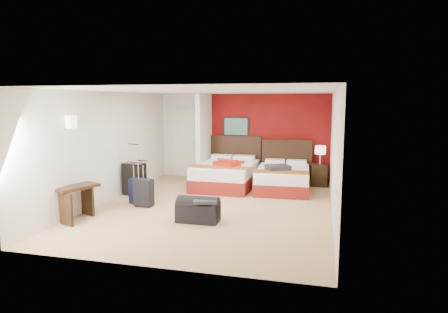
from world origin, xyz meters
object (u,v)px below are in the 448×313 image
(suitcase_charcoal, at_px, (144,194))
(table_lamp, at_px, (320,155))
(desk, at_px, (77,203))
(nightstand, at_px, (320,175))
(bed_right, at_px, (283,179))
(suitcase_navy, at_px, (139,192))
(red_suitcase_open, at_px, (229,162))
(duffel_bag, at_px, (198,211))
(bed_left, at_px, (226,175))
(suitcase_black, at_px, (134,180))

(suitcase_charcoal, bearing_deg, table_lamp, 44.72)
(desk, bearing_deg, nightstand, 64.80)
(bed_right, distance_m, suitcase_charcoal, 3.63)
(bed_right, bearing_deg, nightstand, 38.11)
(table_lamp, xyz_separation_m, suitcase_navy, (-3.92, -2.91, -0.57))
(red_suitcase_open, bearing_deg, duffel_bag, -63.69)
(duffel_bag, bearing_deg, red_suitcase_open, 91.47)
(table_lamp, bearing_deg, bed_right, -139.60)
(table_lamp, relative_size, desk, 0.62)
(suitcase_navy, bearing_deg, suitcase_charcoal, -41.20)
(nightstand, xyz_separation_m, suitcase_charcoal, (-3.70, -3.11, -0.01))
(nightstand, bearing_deg, desk, -134.45)
(bed_left, bearing_deg, table_lamp, 18.37)
(bed_right, relative_size, nightstand, 3.20)
(bed_right, distance_m, suitcase_black, 3.75)
(bed_left, height_order, red_suitcase_open, red_suitcase_open)
(red_suitcase_open, height_order, duffel_bag, red_suitcase_open)
(table_lamp, distance_m, suitcase_charcoal, 4.87)
(bed_left, bearing_deg, suitcase_black, -142.20)
(nightstand, bearing_deg, bed_left, -160.90)
(suitcase_charcoal, height_order, duffel_bag, suitcase_charcoal)
(suitcase_charcoal, bearing_deg, desk, -119.41)
(bed_left, height_order, duffel_bag, bed_left)
(bed_right, xyz_separation_m, table_lamp, (0.92, 0.78, 0.56))
(table_lamp, height_order, suitcase_navy, table_lamp)
(nightstand, distance_m, desk, 6.26)
(duffel_bag, bearing_deg, table_lamp, 59.39)
(red_suitcase_open, xyz_separation_m, suitcase_navy, (-1.58, -2.06, -0.41))
(bed_right, relative_size, suitcase_navy, 3.49)
(table_lamp, height_order, desk, table_lamp)
(table_lamp, relative_size, duffel_bag, 0.63)
(table_lamp, relative_size, suitcase_charcoal, 0.87)
(red_suitcase_open, bearing_deg, suitcase_black, -122.39)
(bed_right, bearing_deg, table_lamp, 38.11)
(desk, bearing_deg, duffel_bag, 32.61)
(bed_left, bearing_deg, red_suitcase_open, -43.90)
(red_suitcase_open, bearing_deg, suitcase_charcoal, -97.10)
(bed_left, distance_m, suitcase_navy, 2.62)
(suitcase_navy, distance_m, duffel_bag, 1.94)
(suitcase_charcoal, distance_m, duffel_bag, 1.66)
(suitcase_black, bearing_deg, bed_left, 50.53)
(bed_left, bearing_deg, duffel_bag, -85.00)
(bed_left, height_order, table_lamp, table_lamp)
(suitcase_navy, height_order, duffel_bag, suitcase_navy)
(bed_left, distance_m, bed_right, 1.52)
(suitcase_black, height_order, desk, suitcase_black)
(bed_right, xyz_separation_m, suitcase_black, (-3.47, -1.43, 0.10))
(nightstand, bearing_deg, bed_right, -137.77)
(duffel_bag, bearing_deg, nightstand, 59.39)
(red_suitcase_open, relative_size, table_lamp, 1.69)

